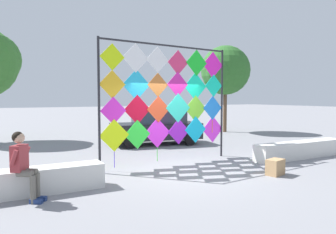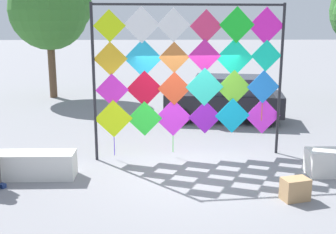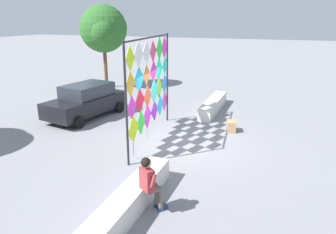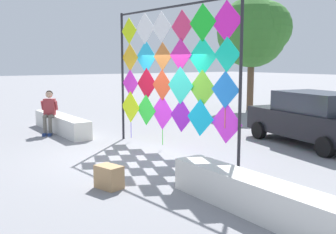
{
  "view_description": "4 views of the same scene",
  "coord_description": "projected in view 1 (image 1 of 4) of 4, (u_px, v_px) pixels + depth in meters",
  "views": [
    {
      "loc": [
        -4.67,
        -7.49,
        2.09
      ],
      "look_at": [
        -0.25,
        0.63,
        1.5
      ],
      "focal_mm": 33.72,
      "sensor_mm": 36.0,
      "label": 1
    },
    {
      "loc": [
        -0.76,
        -8.96,
        3.36
      ],
      "look_at": [
        -0.5,
        0.8,
        1.08
      ],
      "focal_mm": 45.38,
      "sensor_mm": 36.0,
      "label": 2
    },
    {
      "loc": [
        -9.93,
        -3.24,
        4.3
      ],
      "look_at": [
        0.06,
        0.46,
        0.91
      ],
      "focal_mm": 33.33,
      "sensor_mm": 36.0,
      "label": 3
    },
    {
      "loc": [
        8.36,
        -4.66,
        2.33
      ],
      "look_at": [
        0.39,
        0.76,
        0.98
      ],
      "focal_mm": 42.63,
      "sensor_mm": 36.0,
      "label": 4
    }
  ],
  "objects": [
    {
      "name": "ground",
      "position": [
        186.0,
        171.0,
        8.93
      ],
      "size": [
        120.0,
        120.0,
        0.0
      ],
      "primitive_type": "plane",
      "color": "gray"
    },
    {
      "name": "seated_vendor",
      "position": [
        23.0,
        161.0,
        6.24
      ],
      "size": [
        0.68,
        0.64,
        1.41
      ],
      "color": "#666056",
      "rests_on": "ground"
    },
    {
      "name": "plaza_ledge_left",
      "position": [
        11.0,
        184.0,
        6.56
      ],
      "size": [
        3.84,
        0.57,
        0.56
      ],
      "primitive_type": "cube",
      "color": "silver",
      "rests_on": "ground"
    },
    {
      "name": "cardboard_box_large",
      "position": [
        275.0,
        167.0,
        8.44
      ],
      "size": [
        0.57,
        0.44,
        0.43
      ],
      "primitive_type": "cube",
      "rotation": [
        0.0,
        0.0,
        0.26
      ],
      "color": "tan",
      "rests_on": "ground"
    },
    {
      "name": "plaza_ledge_right",
      "position": [
        300.0,
        150.0,
        10.82
      ],
      "size": [
        3.84,
        0.57,
        0.56
      ],
      "primitive_type": "cube",
      "color": "silver",
      "rests_on": "ground"
    },
    {
      "name": "tree_far_right",
      "position": [
        226.0,
        71.0,
        18.49
      ],
      "size": [
        2.98,
        2.91,
        5.13
      ],
      "color": "brown",
      "rests_on": "ground"
    },
    {
      "name": "kite_display_rack",
      "position": [
        169.0,
        95.0,
        9.79
      ],
      "size": [
        4.6,
        0.48,
        3.72
      ],
      "color": "#232328",
      "rests_on": "ground"
    },
    {
      "name": "parked_car",
      "position": [
        156.0,
        127.0,
        13.91
      ],
      "size": [
        4.07,
        2.35,
        1.49
      ],
      "color": "black",
      "rests_on": "ground"
    }
  ]
}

